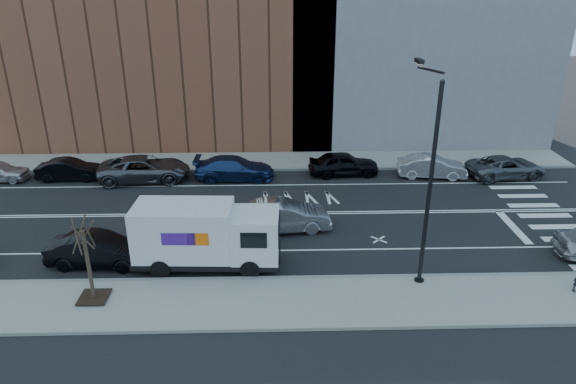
{
  "coord_description": "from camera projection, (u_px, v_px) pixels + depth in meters",
  "views": [
    {
      "loc": [
        0.66,
        -26.65,
        12.71
      ],
      "look_at": [
        1.36,
        -0.16,
        1.4
      ],
      "focal_mm": 32.0,
      "sensor_mm": 36.0,
      "label": 1
    }
  ],
  "objects": [
    {
      "name": "ground",
      "position": [
        264.0,
        214.0,
        29.47
      ],
      "size": [
        120.0,
        120.0,
        0.0
      ],
      "primitive_type": "plane",
      "color": "black",
      "rests_on": "ground"
    },
    {
      "name": "curb_near",
      "position": [
        262.0,
        279.0,
        23.01
      ],
      "size": [
        44.0,
        0.25,
        0.17
      ],
      "primitive_type": "cube",
      "color": "gray",
      "rests_on": "ground"
    },
    {
      "name": "far_parked_f",
      "position": [
        432.0,
        167.0,
        34.5
      ],
      "size": [
        4.7,
        2.09,
        1.5
      ],
      "primitive_type": "imported",
      "rotation": [
        0.0,
        0.0,
        1.46
      ],
      "color": "silver",
      "rests_on": "ground"
    },
    {
      "name": "streetlight",
      "position": [
        428.0,
        173.0,
        21.3
      ],
      "size": [
        0.44,
        4.02,
        9.34
      ],
      "color": "black",
      "rests_on": "ground"
    },
    {
      "name": "curb_far",
      "position": [
        266.0,
        169.0,
        35.88
      ],
      "size": [
        44.0,
        0.25,
        0.17
      ],
      "primitive_type": "cube",
      "color": "gray",
      "rests_on": "ground"
    },
    {
      "name": "fedex_van",
      "position": [
        205.0,
        235.0,
        23.63
      ],
      "size": [
        6.84,
        2.62,
        3.08
      ],
      "rotation": [
        0.0,
        0.0,
        -0.04
      ],
      "color": "black",
      "rests_on": "ground"
    },
    {
      "name": "near_parked_rear_a",
      "position": [
        99.0,
        250.0,
        24.02
      ],
      "size": [
        4.8,
        1.96,
        1.55
      ],
      "primitive_type": "imported",
      "rotation": [
        0.0,
        0.0,
        1.5
      ],
      "color": "black",
      "rests_on": "ground"
    },
    {
      "name": "far_parked_c",
      "position": [
        144.0,
        169.0,
        33.91
      ],
      "size": [
        6.16,
        3.32,
        1.64
      ],
      "primitive_type": "imported",
      "rotation": [
        0.0,
        0.0,
        1.67
      ],
      "color": "#52535A",
      "rests_on": "ground"
    },
    {
      "name": "driving_sedan",
      "position": [
        282.0,
        216.0,
        27.26
      ],
      "size": [
        5.25,
        2.42,
        1.67
      ],
      "primitive_type": "imported",
      "rotation": [
        0.0,
        0.0,
        1.7
      ],
      "color": "#99989C",
      "rests_on": "ground"
    },
    {
      "name": "far_parked_b",
      "position": [
        70.0,
        170.0,
        34.12
      ],
      "size": [
        4.24,
        1.56,
        1.39
      ],
      "primitive_type": "imported",
      "rotation": [
        0.0,
        0.0,
        1.59
      ],
      "color": "black",
      "rests_on": "ground"
    },
    {
      "name": "far_parked_g",
      "position": [
        506.0,
        167.0,
        34.5
      ],
      "size": [
        5.44,
        3.05,
        1.44
      ],
      "primitive_type": "imported",
      "rotation": [
        0.0,
        0.0,
        1.7
      ],
      "color": "#54575C",
      "rests_on": "ground"
    },
    {
      "name": "sidewalk_near",
      "position": [
        261.0,
        303.0,
        21.35
      ],
      "size": [
        44.0,
        3.6,
        0.15
      ],
      "primitive_type": "cube",
      "color": "gray",
      "rests_on": "ground"
    },
    {
      "name": "street_tree",
      "position": [
        90.0,
        272.0,
        21.01
      ],
      "size": [
        1.2,
        1.2,
        3.75
      ],
      "color": "black",
      "rests_on": "ground"
    },
    {
      "name": "crosswalk",
      "position": [
        539.0,
        210.0,
        29.87
      ],
      "size": [
        3.0,
        14.0,
        0.01
      ],
      "primitive_type": null,
      "color": "white",
      "rests_on": "ground"
    },
    {
      "name": "road_markings",
      "position": [
        264.0,
        213.0,
        29.47
      ],
      "size": [
        40.0,
        8.6,
        0.01
      ],
      "primitive_type": null,
      "color": "white",
      "rests_on": "ground"
    },
    {
      "name": "sidewalk_far",
      "position": [
        266.0,
        161.0,
        37.54
      ],
      "size": [
        44.0,
        3.6,
        0.15
      ],
      "primitive_type": "cube",
      "color": "gray",
      "rests_on": "ground"
    },
    {
      "name": "far_parked_e",
      "position": [
        344.0,
        164.0,
        34.86
      ],
      "size": [
        4.83,
        2.22,
        1.6
      ],
      "primitive_type": "imported",
      "rotation": [
        0.0,
        0.0,
        1.64
      ],
      "color": "black",
      "rests_on": "ground"
    },
    {
      "name": "far_parked_d",
      "position": [
        234.0,
        168.0,
        34.18
      ],
      "size": [
        5.3,
        2.21,
        1.53
      ],
      "primitive_type": "imported",
      "rotation": [
        0.0,
        0.0,
        1.56
      ],
      "color": "navy",
      "rests_on": "ground"
    }
  ]
}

